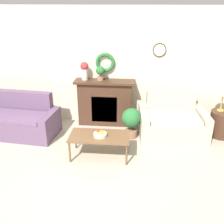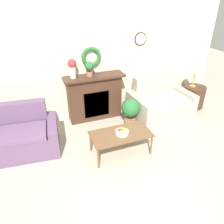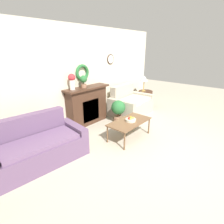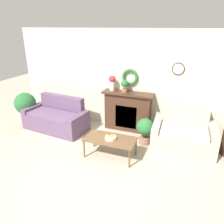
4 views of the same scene
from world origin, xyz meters
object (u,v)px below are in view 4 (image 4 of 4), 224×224
object	(u,v)px
potted_plant_on_mantel	(125,85)
loveseat_right	(183,135)
couch_left	(57,118)
coffee_table	(110,140)
fireplace	(128,111)
potted_plant_floor_by_loveseat	(145,129)
potted_plant_floor_by_couch	(25,104)
fruit_bowl	(111,137)
vase_on_mantel_left	(112,82)

from	to	relation	value
potted_plant_on_mantel	loveseat_right	bearing A→B (deg)	-14.58
loveseat_right	potted_plant_on_mantel	distance (m)	1.95
couch_left	coffee_table	distance (m)	2.10
fireplace	couch_left	xyz separation A→B (m)	(-1.88, -0.68, -0.24)
potted_plant_floor_by_loveseat	potted_plant_floor_by_couch	bearing A→B (deg)	-179.94
couch_left	potted_plant_floor_by_couch	xyz separation A→B (m)	(-1.10, 0.05, 0.27)
potted_plant_floor_by_couch	potted_plant_floor_by_loveseat	bearing A→B (deg)	0.06
fireplace	potted_plant_floor_by_couch	world-z (taller)	fireplace
loveseat_right	fruit_bowl	world-z (taller)	loveseat_right
potted_plant_on_mantel	couch_left	bearing A→B (deg)	-159.52
couch_left	fruit_bowl	xyz separation A→B (m)	(1.96, -0.79, 0.17)
fireplace	potted_plant_floor_by_loveseat	size ratio (longest dim) A/B	2.05
potted_plant_floor_by_loveseat	vase_on_mantel_left	bearing A→B (deg)	150.15
couch_left	fruit_bowl	distance (m)	2.13
vase_on_mantel_left	potted_plant_on_mantel	distance (m)	0.37
potted_plant_floor_by_loveseat	fruit_bowl	bearing A→B (deg)	-123.90
fireplace	coffee_table	bearing A→B (deg)	-87.44
potted_plant_on_mantel	potted_plant_floor_by_loveseat	distance (m)	1.31
vase_on_mantel_left	potted_plant_on_mantel	xyz separation A→B (m)	(0.36, -0.02, -0.05)
fireplace	potted_plant_floor_by_couch	bearing A→B (deg)	-167.98
potted_plant_floor_by_loveseat	couch_left	bearing A→B (deg)	-178.88
couch_left	coffee_table	xyz separation A→B (m)	(1.95, -0.78, 0.09)
fireplace	coffee_table	distance (m)	1.47
potted_plant_on_mantel	potted_plant_floor_by_loveseat	bearing A→B (deg)	-39.60
fireplace	couch_left	bearing A→B (deg)	-160.11
fireplace	potted_plant_floor_by_couch	size ratio (longest dim) A/B	1.51
potted_plant_floor_by_loveseat	fireplace	bearing A→B (deg)	135.75
fruit_bowl	potted_plant_floor_by_loveseat	world-z (taller)	potted_plant_floor_by_loveseat
fruit_bowl	fireplace	bearing A→B (deg)	93.15
fruit_bowl	potted_plant_floor_by_couch	size ratio (longest dim) A/B	0.27
loveseat_right	potted_plant_floor_by_loveseat	xyz separation A→B (m)	(-0.89, -0.19, 0.09)
coffee_table	potted_plant_floor_by_couch	xyz separation A→B (m)	(-3.05, 0.82, 0.17)
fruit_bowl	loveseat_right	bearing A→B (deg)	35.33
coffee_table	potted_plant_on_mantel	distance (m)	1.70
fireplace	couch_left	size ratio (longest dim) A/B	0.76
potted_plant_floor_by_couch	potted_plant_floor_by_loveseat	world-z (taller)	potted_plant_floor_by_couch
fruit_bowl	potted_plant_on_mantel	bearing A→B (deg)	96.98
fruit_bowl	potted_plant_floor_by_loveseat	bearing A→B (deg)	56.10
potted_plant_on_mantel	vase_on_mantel_left	bearing A→B (deg)	176.86
loveseat_right	potted_plant_floor_by_couch	size ratio (longest dim) A/B	1.62
coffee_table	vase_on_mantel_left	distance (m)	1.81
potted_plant_on_mantel	potted_plant_floor_by_couch	size ratio (longest dim) A/B	0.36
coffee_table	fruit_bowl	xyz separation A→B (m)	(0.02, -0.02, 0.08)
loveseat_right	potted_plant_floor_by_loveseat	distance (m)	0.92
fireplace	loveseat_right	size ratio (longest dim) A/B	0.93
fireplace	potted_plant_on_mantel	bearing A→B (deg)	-171.54
coffee_table	couch_left	bearing A→B (deg)	158.28
couch_left	coffee_table	world-z (taller)	couch_left
loveseat_right	vase_on_mantel_left	world-z (taller)	vase_on_mantel_left
loveseat_right	vase_on_mantel_left	size ratio (longest dim) A/B	3.62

